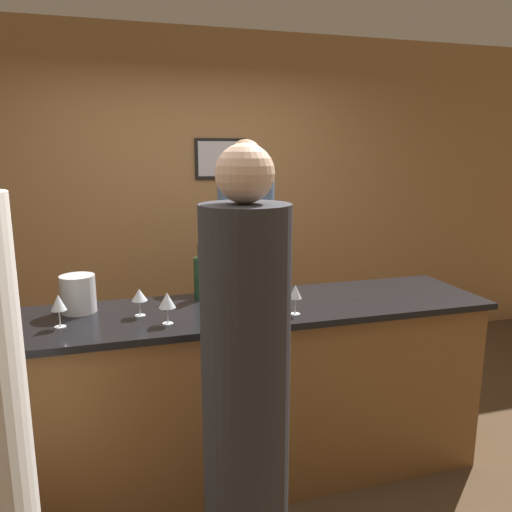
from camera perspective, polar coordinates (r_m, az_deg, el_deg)
name	(u,v)px	position (r m, az deg, el deg)	size (l,w,h in m)	color
ground_plane	(246,474)	(3.12, -1.10, -23.68)	(14.00, 14.00, 0.00)	#4C3823
back_wall	(190,200)	(4.34, -7.52, 6.35)	(8.00, 0.08, 2.80)	#A37547
bar_counter	(246,393)	(2.85, -1.14, -15.42)	(2.66, 0.65, 1.00)	brown
bartender	(246,289)	(3.48, -1.11, -3.76)	(0.38, 0.38, 1.89)	#4C6B93
guest_0	(246,407)	(1.98, -1.16, -16.86)	(0.33, 0.33, 1.84)	#2D2D33
wine_bottle_0	(200,277)	(2.80, -6.37, -2.40)	(0.07, 0.07, 0.30)	#19381E
ice_bucket	(78,294)	(2.71, -19.66, -4.08)	(0.18, 0.18, 0.19)	silver
wine_glass_0	(167,301)	(2.40, -10.13, -5.07)	(0.08, 0.08, 0.16)	silver
wine_glass_1	(295,293)	(2.51, 4.53, -4.21)	(0.06, 0.06, 0.16)	silver
wine_glass_2	(139,296)	(2.55, -13.19, -4.43)	(0.08, 0.08, 0.14)	silver
wine_glass_3	(58,303)	(2.50, -21.65, -5.05)	(0.07, 0.07, 0.16)	silver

